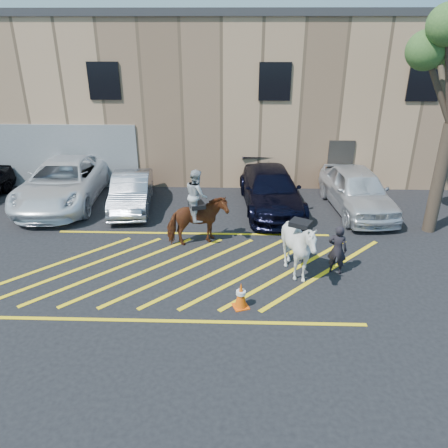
{
  "coord_description": "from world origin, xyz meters",
  "views": [
    {
      "loc": [
        1.53,
        -11.59,
        6.69
      ],
      "look_at": [
        1.15,
        0.2,
        1.3
      ],
      "focal_mm": 35.0,
      "sensor_mm": 36.0,
      "label": 1
    }
  ],
  "objects_px": {
    "car_silver_sedan": "(131,191)",
    "car_white_suv": "(357,190)",
    "car_blue_suv": "(271,190)",
    "traffic_cone": "(241,295)",
    "mounted_bay": "(197,215)",
    "car_white_pickup": "(64,182)",
    "handler": "(337,250)",
    "saddled_white": "(299,247)"
  },
  "relations": [
    {
      "from": "mounted_bay",
      "to": "traffic_cone",
      "type": "relative_size",
      "value": 3.53
    },
    {
      "from": "mounted_bay",
      "to": "car_silver_sedan",
      "type": "bearing_deg",
      "value": 132.99
    },
    {
      "from": "car_blue_suv",
      "to": "car_white_suv",
      "type": "height_order",
      "value": "car_white_suv"
    },
    {
      "from": "car_silver_sedan",
      "to": "car_blue_suv",
      "type": "bearing_deg",
      "value": -5.39
    },
    {
      "from": "mounted_bay",
      "to": "saddled_white",
      "type": "height_order",
      "value": "mounted_bay"
    },
    {
      "from": "car_silver_sedan",
      "to": "handler",
      "type": "relative_size",
      "value": 2.74
    },
    {
      "from": "car_white_suv",
      "to": "traffic_cone",
      "type": "relative_size",
      "value": 6.75
    },
    {
      "from": "handler",
      "to": "saddled_white",
      "type": "bearing_deg",
      "value": 33.23
    },
    {
      "from": "car_white_pickup",
      "to": "car_silver_sedan",
      "type": "distance_m",
      "value": 2.95
    },
    {
      "from": "saddled_white",
      "to": "traffic_cone",
      "type": "bearing_deg",
      "value": -136.36
    },
    {
      "from": "mounted_bay",
      "to": "traffic_cone",
      "type": "height_order",
      "value": "mounted_bay"
    },
    {
      "from": "car_blue_suv",
      "to": "handler",
      "type": "xyz_separation_m",
      "value": [
        1.6,
        -4.97,
        -0.01
      ]
    },
    {
      "from": "handler",
      "to": "car_white_suv",
      "type": "bearing_deg",
      "value": -90.38
    },
    {
      "from": "car_silver_sedan",
      "to": "car_blue_suv",
      "type": "height_order",
      "value": "car_blue_suv"
    },
    {
      "from": "car_white_suv",
      "to": "saddled_white",
      "type": "relative_size",
      "value": 2.18
    },
    {
      "from": "saddled_white",
      "to": "mounted_bay",
      "type": "bearing_deg",
      "value": 146.62
    },
    {
      "from": "car_white_suv",
      "to": "traffic_cone",
      "type": "bearing_deg",
      "value": -130.19
    },
    {
      "from": "car_white_pickup",
      "to": "traffic_cone",
      "type": "height_order",
      "value": "car_white_pickup"
    },
    {
      "from": "car_silver_sedan",
      "to": "saddled_white",
      "type": "xyz_separation_m",
      "value": [
        5.96,
        -5.12,
        0.28
      ]
    },
    {
      "from": "handler",
      "to": "saddled_white",
      "type": "height_order",
      "value": "saddled_white"
    },
    {
      "from": "car_blue_suv",
      "to": "mounted_bay",
      "type": "xyz_separation_m",
      "value": [
        -2.63,
        -3.25,
        0.27
      ]
    },
    {
      "from": "traffic_cone",
      "to": "saddled_white",
      "type": "bearing_deg",
      "value": 43.64
    },
    {
      "from": "car_blue_suv",
      "to": "mounted_bay",
      "type": "relative_size",
      "value": 2.06
    },
    {
      "from": "car_blue_suv",
      "to": "car_white_suv",
      "type": "distance_m",
      "value": 3.34
    },
    {
      "from": "mounted_bay",
      "to": "car_white_suv",
      "type": "bearing_deg",
      "value": 27.62
    },
    {
      "from": "car_white_pickup",
      "to": "handler",
      "type": "distance_m",
      "value": 11.37
    },
    {
      "from": "traffic_cone",
      "to": "mounted_bay",
      "type": "bearing_deg",
      "value": 111.75
    },
    {
      "from": "handler",
      "to": "saddled_white",
      "type": "relative_size",
      "value": 0.67
    },
    {
      "from": "car_silver_sedan",
      "to": "car_white_suv",
      "type": "height_order",
      "value": "car_white_suv"
    },
    {
      "from": "handler",
      "to": "traffic_cone",
      "type": "height_order",
      "value": "handler"
    },
    {
      "from": "car_white_pickup",
      "to": "car_blue_suv",
      "type": "height_order",
      "value": "car_white_pickup"
    },
    {
      "from": "car_blue_suv",
      "to": "saddled_white",
      "type": "height_order",
      "value": "saddled_white"
    },
    {
      "from": "car_white_pickup",
      "to": "car_white_suv",
      "type": "bearing_deg",
      "value": -5.31
    },
    {
      "from": "mounted_bay",
      "to": "saddled_white",
      "type": "distance_m",
      "value": 3.66
    },
    {
      "from": "car_white_pickup",
      "to": "handler",
      "type": "bearing_deg",
      "value": -30.97
    },
    {
      "from": "car_white_pickup",
      "to": "saddled_white",
      "type": "relative_size",
      "value": 2.73
    },
    {
      "from": "car_silver_sedan",
      "to": "car_blue_suv",
      "type": "xyz_separation_m",
      "value": [
        5.53,
        0.14,
        0.09
      ]
    },
    {
      "from": "traffic_cone",
      "to": "handler",
      "type": "bearing_deg",
      "value": 33.39
    },
    {
      "from": "car_white_pickup",
      "to": "saddled_white",
      "type": "height_order",
      "value": "saddled_white"
    },
    {
      "from": "car_white_suv",
      "to": "traffic_cone",
      "type": "xyz_separation_m",
      "value": [
        -4.54,
        -6.7,
        -0.47
      ]
    },
    {
      "from": "car_blue_suv",
      "to": "car_white_suv",
      "type": "relative_size",
      "value": 1.08
    },
    {
      "from": "car_white_suv",
      "to": "mounted_bay",
      "type": "distance_m",
      "value": 6.74
    }
  ]
}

